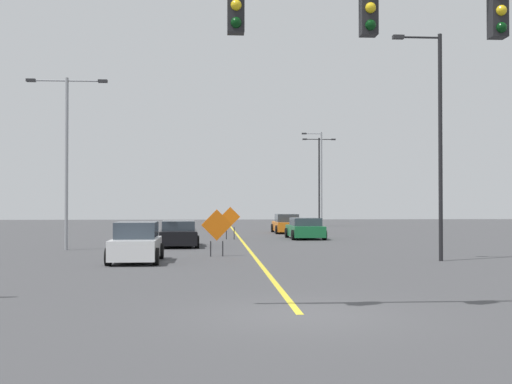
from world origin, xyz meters
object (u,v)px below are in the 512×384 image
at_px(car_white_near, 136,243).
at_px(construction_sign_median_far, 230,219).
at_px(street_lamp_near_left, 67,148).
at_px(street_lamp_far_left, 319,174).
at_px(street_lamp_mid_right, 320,175).
at_px(car_green_mid, 305,229).
at_px(construction_sign_right_shoulder, 217,227).
at_px(street_lamp_near_right, 437,136).
at_px(traffic_signal_assembly, 448,42).
at_px(car_black_far, 178,234).
at_px(car_orange_passing, 286,224).

bearing_deg(car_white_near, construction_sign_median_far, 75.50).
bearing_deg(street_lamp_near_left, street_lamp_far_left, 61.78).
height_order(street_lamp_mid_right, street_lamp_near_left, street_lamp_mid_right).
height_order(street_lamp_far_left, car_green_mid, street_lamp_far_left).
bearing_deg(construction_sign_median_far, street_lamp_near_left, -132.72).
bearing_deg(construction_sign_right_shoulder, car_green_mid, 66.97).
xyz_separation_m(street_lamp_mid_right, street_lamp_far_left, (0.39, 2.93, 0.19)).
bearing_deg(street_lamp_near_right, traffic_signal_assembly, -108.36).
bearing_deg(street_lamp_mid_right, car_black_far, -113.53).
height_order(traffic_signal_assembly, street_lamp_near_right, street_lamp_near_right).
relative_size(car_black_far, car_green_mid, 1.08).
relative_size(street_lamp_near_right, car_black_far, 1.93).
bearing_deg(car_black_far, street_lamp_near_left, -155.93).
xyz_separation_m(street_lamp_mid_right, car_black_far, (-12.14, -27.89, -4.38)).
height_order(construction_sign_median_far, car_white_near, construction_sign_median_far).
xyz_separation_m(street_lamp_near_right, car_orange_passing, (-3.18, 24.36, -4.22)).
bearing_deg(street_lamp_far_left, construction_sign_median_far, -111.60).
bearing_deg(traffic_signal_assembly, street_lamp_near_left, 122.05).
distance_m(street_lamp_near_left, car_orange_passing, 21.85).
height_order(traffic_signal_assembly, car_black_far, traffic_signal_assembly).
distance_m(construction_sign_right_shoulder, car_green_mid, 14.57).
bearing_deg(construction_sign_median_far, car_white_near, -104.50).
height_order(street_lamp_near_right, car_green_mid, street_lamp_near_right).
height_order(street_lamp_mid_right, construction_sign_right_shoulder, street_lamp_mid_right).
distance_m(street_lamp_near_right, street_lamp_far_left, 40.30).
xyz_separation_m(street_lamp_mid_right, street_lamp_near_right, (-1.57, -37.32, -0.11)).
xyz_separation_m(traffic_signal_assembly, car_white_near, (-7.76, 12.23, -4.87)).
bearing_deg(construction_sign_right_shoulder, construction_sign_median_far, 85.95).
xyz_separation_m(traffic_signal_assembly, car_orange_passing, (0.77, 36.28, -4.91)).
distance_m(car_black_far, car_green_mid, 10.20).
relative_size(street_lamp_far_left, car_green_mid, 2.08).
bearing_deg(car_green_mid, car_white_near, -119.04).
bearing_deg(car_white_near, street_lamp_near_right, -1.52).
distance_m(street_lamp_far_left, car_white_near, 42.45).
distance_m(street_lamp_near_right, car_orange_passing, 24.93).
bearing_deg(car_green_mid, car_black_far, -138.68).
relative_size(construction_sign_median_far, car_white_near, 0.52).
bearing_deg(street_lamp_near_left, car_orange_passing, 53.78).
bearing_deg(car_orange_passing, traffic_signal_assembly, -91.22).
xyz_separation_m(street_lamp_near_right, construction_sign_right_shoulder, (-8.61, 2.76, -3.64)).
bearing_deg(construction_sign_median_far, traffic_signal_assembly, -82.39).
height_order(construction_sign_median_far, car_black_far, construction_sign_median_far).
relative_size(street_lamp_near_right, car_white_near, 2.28).
height_order(car_black_far, car_orange_passing, car_orange_passing).
height_order(traffic_signal_assembly, car_orange_passing, traffic_signal_assembly).
height_order(traffic_signal_assembly, construction_sign_right_shoulder, traffic_signal_assembly).
bearing_deg(street_lamp_near_right, construction_sign_median_far, 115.75).
relative_size(traffic_signal_assembly, construction_sign_right_shoulder, 5.50).
relative_size(street_lamp_far_left, construction_sign_median_far, 4.36).
xyz_separation_m(construction_sign_median_far, car_white_near, (-4.04, -15.61, -0.59)).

